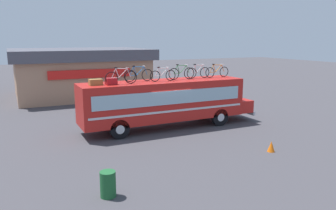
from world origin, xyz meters
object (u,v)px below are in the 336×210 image
Objects in this scene: rooftop_bicycle_4 at (181,73)px; rooftop_bicycle_2 at (139,75)px; rooftop_bicycle_6 at (217,72)px; trash_bin at (108,184)px; rooftop_bicycle_1 at (121,77)px; rooftop_bicycle_3 at (163,75)px; luggage_bag_2 at (111,81)px; luggage_bag_1 at (96,82)px; rooftop_bicycle_5 at (198,72)px; traffic_cone at (271,146)px; bus at (166,101)px.

rooftop_bicycle_2 is at bearing 175.64° from rooftop_bicycle_4.
trash_bin is at bearing -141.33° from rooftop_bicycle_6.
rooftop_bicycle_1 is 2.62m from rooftop_bicycle_3.
rooftop_bicycle_6 reaches higher than luggage_bag_2.
rooftop_bicycle_4 reaches higher than rooftop_bicycle_2.
rooftop_bicycle_6 is at bearing 1.92° from luggage_bag_1.
luggage_bag_2 is 4.60m from rooftop_bicycle_4.
rooftop_bicycle_6 is at bearing -3.18° from rooftop_bicycle_5.
rooftop_bicycle_5 is at bearing 43.41° from trash_bin.
rooftop_bicycle_1 is at bearing 133.38° from traffic_cone.
rooftop_bicycle_3 is at bearing -167.29° from rooftop_bicycle_4.
rooftop_bicycle_4 is (4.57, 0.47, 0.21)m from luggage_bag_2.
rooftop_bicycle_4 is at bearing 103.26° from traffic_cone.
rooftop_bicycle_2 reaches higher than rooftop_bicycle_6.
rooftop_bicycle_2 reaches higher than trash_bin.
luggage_bag_1 is 1.31× the size of traffic_cone.
rooftop_bicycle_6 is 1.92× the size of trash_bin.
rooftop_bicycle_5 is at bearing 6.39° from bus.
luggage_bag_2 is 0.35× the size of rooftop_bicycle_3.
luggage_bag_1 is at bearing 168.09° from rooftop_bicycle_1.
rooftop_bicycle_4 is at bearing -4.36° from rooftop_bicycle_2.
luggage_bag_2 is at bearing 172.50° from rooftop_bicycle_1.
luggage_bag_2 is at bearing -176.18° from rooftop_bicycle_6.
rooftop_bicycle_4 reaches higher than rooftop_bicycle_3.
rooftop_bicycle_6 is (7.18, 0.48, 0.19)m from luggage_bag_2.
rooftop_bicycle_1 is at bearing -172.84° from bus.
rooftop_bicycle_5 is at bearing 92.40° from traffic_cone.
rooftop_bicycle_6 reaches higher than traffic_cone.
rooftop_bicycle_4 is 1.24m from rooftop_bicycle_5.
rooftop_bicycle_1 is 1.01× the size of rooftop_bicycle_2.
rooftop_bicycle_6 is 7.15m from traffic_cone.
luggage_bag_2 is 3.18m from rooftop_bicycle_3.
rooftop_bicycle_6 is at bearing 80.26° from traffic_cone.
bus is 2.86m from rooftop_bicycle_5.
rooftop_bicycle_4 is 7.22m from traffic_cone.
rooftop_bicycle_5 is at bearing 6.82° from rooftop_bicycle_1.
luggage_bag_2 is 0.60m from rooftop_bicycle_1.
traffic_cone is (-1.10, -6.40, -2.99)m from rooftop_bicycle_6.
rooftop_bicycle_3 is (3.96, -0.06, 0.20)m from luggage_bag_1.
rooftop_bicycle_1 is at bearing -172.29° from rooftop_bicycle_4.
trash_bin is (-5.42, -7.22, -2.79)m from rooftop_bicycle_3.
rooftop_bicycle_1 is 1.03× the size of rooftop_bicycle_6.
rooftop_bicycle_6 is 12.40m from trash_bin.
trash_bin is at bearing -136.59° from rooftop_bicycle_5.
rooftop_bicycle_6 is at bearing 3.82° from luggage_bag_2.
rooftop_bicycle_3 is (3.17, 0.15, 0.18)m from luggage_bag_2.
bus is 16.19× the size of luggage_bag_1.
bus is 4.45m from luggage_bag_1.
luggage_bag_1 is at bearing 165.10° from luggage_bag_2.
luggage_bag_2 is at bearing -174.12° from rooftop_bicycle_4.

